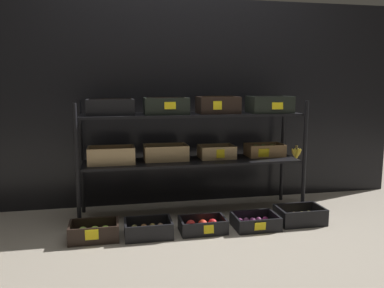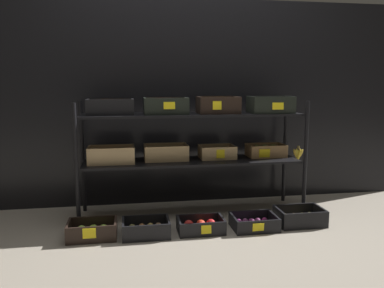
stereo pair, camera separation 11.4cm
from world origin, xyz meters
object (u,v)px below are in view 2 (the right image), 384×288
object	(u,v)px
crate_ground_apple_red	(201,226)
display_rack	(191,135)
crate_ground_apple_green	(92,231)
crate_ground_rightmost_kiwi	(300,218)
crate_ground_kiwi	(146,230)
crate_ground_plum	(254,224)

from	to	relation	value
crate_ground_apple_red	display_rack	bearing A→B (deg)	89.99
crate_ground_apple_green	crate_ground_apple_red	bearing A→B (deg)	-1.19
crate_ground_apple_green	crate_ground_rightmost_kiwi	world-z (taller)	crate_ground_rightmost_kiwi
crate_ground_kiwi	crate_ground_apple_red	distance (m)	0.41
display_rack	crate_ground_plum	world-z (taller)	display_rack
display_rack	crate_ground_kiwi	size ratio (longest dim) A/B	5.66
crate_ground_plum	crate_ground_rightmost_kiwi	world-z (taller)	crate_ground_rightmost_kiwi
crate_ground_kiwi	display_rack	bearing A→B (deg)	46.95
crate_ground_rightmost_kiwi	crate_ground_apple_red	bearing A→B (deg)	-177.94
crate_ground_rightmost_kiwi	crate_ground_kiwi	bearing A→B (deg)	-178.35
crate_ground_apple_red	crate_ground_apple_green	bearing A→B (deg)	178.81
display_rack	crate_ground_kiwi	bearing A→B (deg)	-133.05
crate_ground_apple_red	crate_ground_rightmost_kiwi	xyz separation A→B (m)	(0.81, 0.03, 0.00)
display_rack	crate_ground_apple_red	size ratio (longest dim) A/B	5.61
crate_ground_rightmost_kiwi	crate_ground_plum	bearing A→B (deg)	-175.77
crate_ground_apple_green	crate_ground_kiwi	distance (m)	0.39
crate_ground_kiwi	crate_ground_rightmost_kiwi	size ratio (longest dim) A/B	0.94
display_rack	crate_ground_plum	size ratio (longest dim) A/B	5.72
crate_ground_plum	crate_ground_apple_red	bearing A→B (deg)	-179.96
display_rack	crate_ground_rightmost_kiwi	world-z (taller)	display_rack
crate_ground_rightmost_kiwi	display_rack	bearing A→B (deg)	153.42
crate_ground_kiwi	crate_ground_plum	world-z (taller)	crate_ground_kiwi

